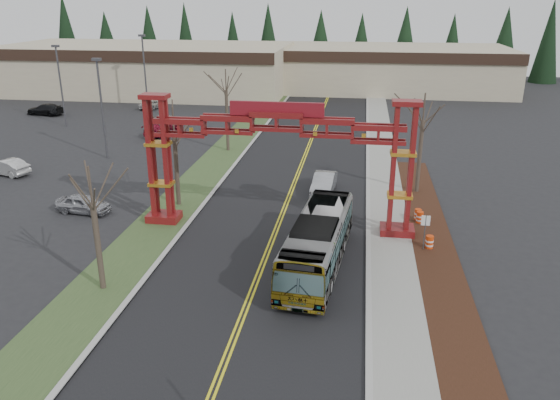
% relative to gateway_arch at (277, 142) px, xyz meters
% --- Properties ---
extents(road, '(12.00, 110.00, 0.02)m').
position_rel_gateway_arch_xyz_m(road, '(-0.00, 7.00, -5.97)').
color(road, black).
rests_on(road, ground).
extents(lane_line_left, '(0.12, 100.00, 0.01)m').
position_rel_gateway_arch_xyz_m(lane_line_left, '(-0.12, 7.00, -5.96)').
color(lane_line_left, yellow).
rests_on(lane_line_left, road).
extents(lane_line_right, '(0.12, 100.00, 0.01)m').
position_rel_gateway_arch_xyz_m(lane_line_right, '(0.12, 7.00, -5.96)').
color(lane_line_right, yellow).
rests_on(lane_line_right, road).
extents(curb_right, '(0.30, 110.00, 0.15)m').
position_rel_gateway_arch_xyz_m(curb_right, '(6.15, 7.00, -5.91)').
color(curb_right, '#B0AFAA').
rests_on(curb_right, ground).
extents(sidewalk_right, '(2.60, 110.00, 0.14)m').
position_rel_gateway_arch_xyz_m(sidewalk_right, '(7.60, 7.00, -5.91)').
color(sidewalk_right, gray).
rests_on(sidewalk_right, ground).
extents(landscape_strip, '(2.60, 50.00, 0.12)m').
position_rel_gateway_arch_xyz_m(landscape_strip, '(10.20, -8.00, -5.92)').
color(landscape_strip, black).
rests_on(landscape_strip, ground).
extents(grass_median, '(4.00, 110.00, 0.08)m').
position_rel_gateway_arch_xyz_m(grass_median, '(-8.00, 7.00, -5.94)').
color(grass_median, '#334E27').
rests_on(grass_median, ground).
extents(curb_left, '(0.30, 110.00, 0.15)m').
position_rel_gateway_arch_xyz_m(curb_left, '(-6.15, 7.00, -5.91)').
color(curb_left, '#B0AFAA').
rests_on(curb_left, ground).
extents(gateway_arch, '(18.20, 1.60, 8.90)m').
position_rel_gateway_arch_xyz_m(gateway_arch, '(0.00, 0.00, 0.00)').
color(gateway_arch, maroon).
rests_on(gateway_arch, ground).
extents(retail_building_west, '(46.00, 22.30, 7.50)m').
position_rel_gateway_arch_xyz_m(retail_building_west, '(-30.00, 53.96, -2.22)').
color(retail_building_west, '#B8AA8C').
rests_on(retail_building_west, ground).
extents(retail_building_east, '(38.00, 20.30, 7.00)m').
position_rel_gateway_arch_xyz_m(retail_building_east, '(10.00, 61.95, -2.47)').
color(retail_building_east, '#B8AA8C').
rests_on(retail_building_east, ground).
extents(conifer_treeline, '(116.10, 5.60, 13.00)m').
position_rel_gateway_arch_xyz_m(conifer_treeline, '(0.25, 74.00, 0.50)').
color(conifer_treeline, black).
rests_on(conifer_treeline, ground).
extents(transit_bus, '(3.68, 11.46, 3.14)m').
position_rel_gateway_arch_xyz_m(transit_bus, '(3.20, -5.28, -4.41)').
color(transit_bus, '#AEB1B6').
rests_on(transit_bus, ground).
extents(silver_sedan, '(1.93, 4.76, 1.54)m').
position_rel_gateway_arch_xyz_m(silver_sedan, '(2.61, 7.76, -5.21)').
color(silver_sedan, '#A5A8AD').
rests_on(silver_sedan, ground).
extents(parked_car_near_a, '(4.18, 2.11, 1.37)m').
position_rel_gateway_arch_xyz_m(parked_car_near_a, '(-14.34, 0.69, -5.30)').
color(parked_car_near_a, '#9F9FA6').
rests_on(parked_car_near_a, ground).
extents(parked_car_near_b, '(4.60, 2.73, 1.43)m').
position_rel_gateway_arch_xyz_m(parked_car_near_b, '(-25.37, 8.24, -5.27)').
color(parked_car_near_b, silver).
rests_on(parked_car_near_b, ground).
extents(parked_car_mid_a, '(2.98, 5.49, 1.51)m').
position_rel_gateway_arch_xyz_m(parked_car_mid_a, '(-17.15, 24.50, -5.23)').
color(parked_car_mid_a, maroon).
rests_on(parked_car_mid_a, ground).
extents(parked_car_far_a, '(2.19, 4.32, 1.36)m').
position_rel_gateway_arch_xyz_m(parked_car_far_a, '(-18.09, 28.83, -5.30)').
color(parked_car_far_a, '#ACB1B4').
rests_on(parked_car_far_a, ground).
extents(parked_car_far_b, '(2.66, 4.72, 1.25)m').
position_rel_gateway_arch_xyz_m(parked_car_far_b, '(-23.93, 39.41, -5.36)').
color(parked_car_far_b, silver).
rests_on(parked_car_far_b, ground).
extents(parked_car_far_c, '(5.37, 2.89, 1.48)m').
position_rel_gateway_arch_xyz_m(parked_car_far_c, '(-36.34, 33.01, -5.24)').
color(parked_car_far_c, black).
rests_on(parked_car_far_c, ground).
extents(bare_tree_median_near, '(3.09, 3.09, 6.90)m').
position_rel_gateway_arch_xyz_m(bare_tree_median_near, '(-8.00, -9.54, -1.14)').
color(bare_tree_median_near, '#382D26').
rests_on(bare_tree_median_near, ground).
extents(bare_tree_median_mid, '(3.26, 3.26, 7.48)m').
position_rel_gateway_arch_xyz_m(bare_tree_median_mid, '(-8.00, 3.21, -0.68)').
color(bare_tree_median_mid, '#382D26').
rests_on(bare_tree_median_mid, ground).
extents(bare_tree_median_far, '(3.15, 3.15, 8.21)m').
position_rel_gateway_arch_xyz_m(bare_tree_median_far, '(-8.00, 18.97, 0.10)').
color(bare_tree_median_far, '#382D26').
rests_on(bare_tree_median_far, ground).
extents(bare_tree_right_far, '(3.20, 3.20, 7.98)m').
position_rel_gateway_arch_xyz_m(bare_tree_right_far, '(10.00, 8.77, -0.16)').
color(bare_tree_right_far, '#382D26').
rests_on(bare_tree_right_far, ground).
extents(light_pole_near, '(0.82, 0.41, 9.51)m').
position_rel_gateway_arch_xyz_m(light_pole_near, '(-19.04, 14.63, -0.48)').
color(light_pole_near, '#3F3F44').
rests_on(light_pole_near, ground).
extents(light_pole_mid, '(0.83, 0.42, 9.58)m').
position_rel_gateway_arch_xyz_m(light_pole_mid, '(-30.12, 27.00, -0.44)').
color(light_pole_mid, '#3F3F44').
rests_on(light_pole_mid, ground).
extents(light_pole_far, '(0.87, 0.44, 10.09)m').
position_rel_gateway_arch_xyz_m(light_pole_far, '(-24.25, 38.60, -0.15)').
color(light_pole_far, '#3F3F44').
rests_on(light_pole_far, ground).
extents(street_sign, '(0.53, 0.06, 2.35)m').
position_rel_gateway_arch_xyz_m(street_sign, '(9.49, -2.19, -4.30)').
color(street_sign, '#3F3F44').
rests_on(street_sign, ground).
extents(barrel_south, '(0.50, 0.50, 0.92)m').
position_rel_gateway_arch_xyz_m(barrel_south, '(9.87, -1.95, -5.52)').
color(barrel_south, red).
rests_on(barrel_south, ground).
extents(barrel_mid, '(0.50, 0.50, 0.92)m').
position_rel_gateway_arch_xyz_m(barrel_mid, '(9.64, 2.11, -5.52)').
color(barrel_mid, red).
rests_on(barrel_mid, ground).
extents(barrel_north, '(0.48, 0.48, 0.90)m').
position_rel_gateway_arch_xyz_m(barrel_north, '(9.56, 2.64, -5.53)').
color(barrel_north, red).
rests_on(barrel_north, ground).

